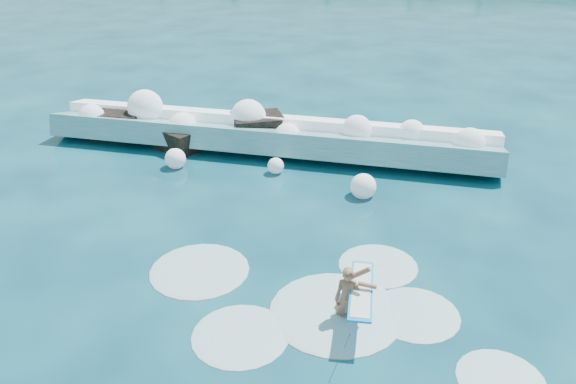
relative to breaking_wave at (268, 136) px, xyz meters
The scene contains 6 objects.
ground 7.82m from the breaking_wave, 85.27° to the right, with size 200.00×200.00×0.00m, color #072A3F.
breaking_wave is the anchor object (origin of this frame).
rock_cluster 3.60m from the breaking_wave, behind, with size 8.08×3.27×1.31m.
surfer_with_board 10.15m from the breaking_wave, 64.68° to the right, with size 0.90×2.78×1.55m.
wave_spray 0.82m from the breaking_wave, 159.86° to the right, with size 15.11×4.57×1.97m.
surf_foam 9.52m from the breaking_wave, 68.19° to the right, with size 9.06×5.38×0.15m.
Camera 1 is at (4.68, -11.21, 7.98)m, focal length 35.00 mm.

